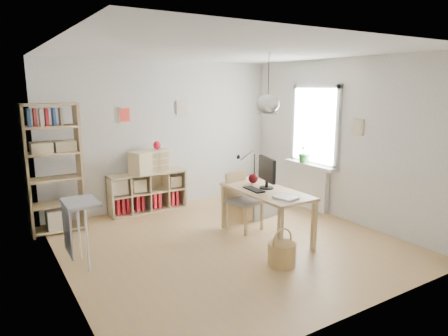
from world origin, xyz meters
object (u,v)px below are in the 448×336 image
tall_bookshelf (53,164)px  chair (242,198)px  storage_chest (255,203)px  drawer_chest (149,161)px  monitor (267,171)px  cube_shelf (146,195)px  desk (266,196)px

tall_bookshelf → chair: tall_bookshelf is taller
storage_chest → drawer_chest: 2.04m
chair → monitor: 0.68m
tall_bookshelf → cube_shelf: bearing=10.2°
cube_shelf → drawer_chest: bearing=-30.0°
chair → monitor: bearing=-86.3°
desk → monitor: monitor is taller
monitor → drawer_chest: 2.35m
storage_chest → cube_shelf: bearing=130.6°
chair → drawer_chest: size_ratio=1.30×
desk → chair: 0.54m
desk → tall_bookshelf: size_ratio=0.75×
desk → storage_chest: desk is taller
tall_bookshelf → chair: bearing=-29.6°
desk → monitor: bearing=49.3°
tall_bookshelf → desk: bearing=-37.0°
monitor → storage_chest: bearing=77.5°
desk → chair: chair is taller
drawer_chest → chair: bearing=-81.3°
tall_bookshelf → drawer_chest: bearing=8.3°
monitor → desk: bearing=-116.0°
cube_shelf → storage_chest: 2.00m
chair → drawer_chest: (-0.88, 1.67, 0.40)m
tall_bookshelf → chair: 2.95m
chair → drawer_chest: 1.93m
tall_bookshelf → monitor: size_ratio=3.78×
tall_bookshelf → chair: size_ratio=2.20×
chair → storage_chest: 0.81m
cube_shelf → storage_chest: size_ratio=1.78×
tall_bookshelf → storage_chest: 3.38m
desk → tall_bookshelf: 3.27m
storage_chest → monitor: (-0.46, -0.90, 0.80)m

